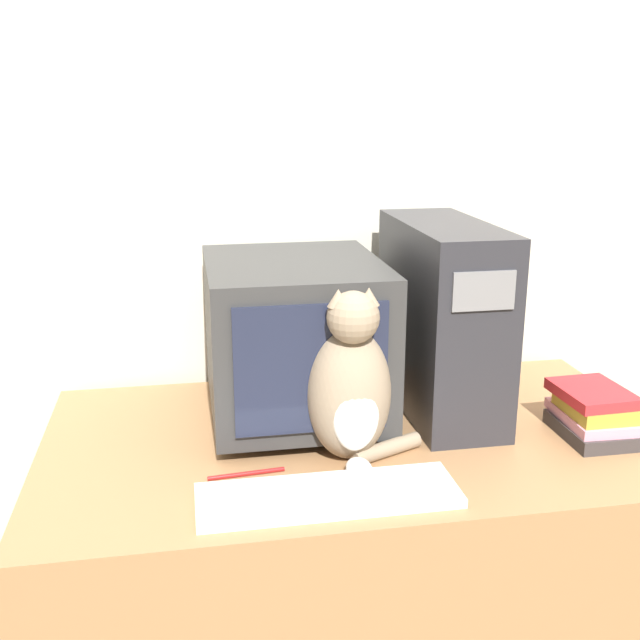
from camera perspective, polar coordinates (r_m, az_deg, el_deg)
name	(u,v)px	position (r m, az deg, el deg)	size (l,w,h in m)	color
wall_back	(322,174)	(2.00, 0.13, 11.05)	(7.00, 0.05, 2.50)	beige
desk	(356,571)	(1.89, 2.75, -18.53)	(1.40, 0.78, 0.71)	#9E7047
crt_monitor	(295,338)	(1.73, -1.94, -1.35)	(0.39, 0.47, 0.37)	#333333
computer_tower	(442,318)	(1.80, 9.26, 0.18)	(0.19, 0.48, 0.45)	#28282D
keyboard	(328,495)	(1.44, 0.63, -13.19)	(0.49, 0.15, 0.02)	silver
cat	(351,387)	(1.53, 2.35, -5.16)	(0.25, 0.21, 0.37)	gray
book_stack	(594,413)	(1.79, 20.15, -6.68)	(0.16, 0.21, 0.11)	#383333
pen	(246,474)	(1.53, -5.63, -11.58)	(0.16, 0.02, 0.01)	maroon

